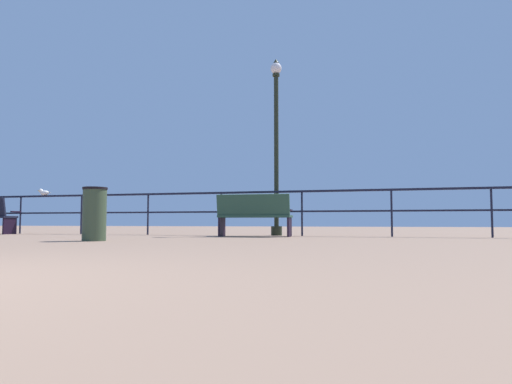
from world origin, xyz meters
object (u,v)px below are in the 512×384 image
(lamppost_center, at_px, (276,140))
(bench_near_left, at_px, (254,214))
(trash_bin, at_px, (94,214))
(seagull_on_rail, at_px, (44,192))

(lamppost_center, bearing_deg, bench_near_left, -106.27)
(bench_near_left, distance_m, trash_bin, 3.55)
(lamppost_center, bearing_deg, seagull_on_rail, -178.05)
(lamppost_center, relative_size, trash_bin, 4.70)
(seagull_on_rail, bearing_deg, lamppost_center, 1.95)
(bench_near_left, height_order, trash_bin, bench_near_left)
(bench_near_left, relative_size, trash_bin, 1.80)
(lamppost_center, xyz_separation_m, seagull_on_rail, (-6.52, -0.22, -1.16))
(bench_near_left, bearing_deg, lamppost_center, 73.73)
(bench_near_left, distance_m, lamppost_center, 2.05)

